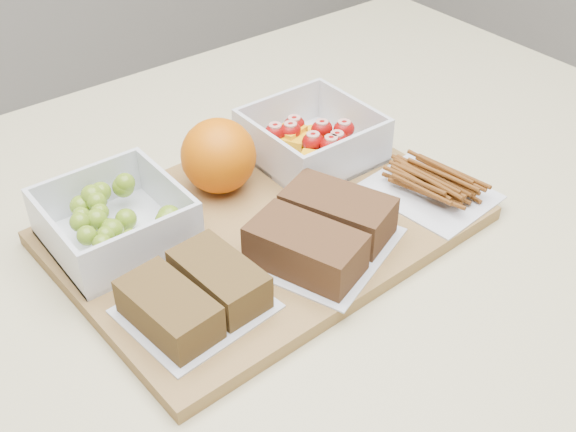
% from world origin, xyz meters
% --- Properties ---
extents(cutting_board, '(0.43, 0.32, 0.02)m').
position_xyz_m(cutting_board, '(-0.01, 0.03, 0.91)').
color(cutting_board, olive).
rests_on(cutting_board, counter).
extents(grape_container, '(0.13, 0.13, 0.06)m').
position_xyz_m(grape_container, '(-0.15, 0.09, 0.94)').
color(grape_container, silver).
rests_on(grape_container, cutting_board).
extents(fruit_container, '(0.13, 0.13, 0.06)m').
position_xyz_m(fruit_container, '(0.11, 0.09, 0.94)').
color(fruit_container, silver).
rests_on(fruit_container, cutting_board).
extents(orange, '(0.08, 0.08, 0.08)m').
position_xyz_m(orange, '(-0.01, 0.11, 0.96)').
color(orange, '#DB6405').
rests_on(orange, cutting_board).
extents(sandwich_bag_left, '(0.13, 0.12, 0.04)m').
position_xyz_m(sandwich_bag_left, '(-0.14, -0.04, 0.93)').
color(sandwich_bag_left, silver).
rests_on(sandwich_bag_left, cutting_board).
extents(sandwich_bag_center, '(0.18, 0.17, 0.04)m').
position_xyz_m(sandwich_bag_center, '(0.01, -0.05, 0.94)').
color(sandwich_bag_center, silver).
rests_on(sandwich_bag_center, cutting_board).
extents(pretzel_bag, '(0.12, 0.14, 0.03)m').
position_xyz_m(pretzel_bag, '(0.17, -0.05, 0.93)').
color(pretzel_bag, silver).
rests_on(pretzel_bag, cutting_board).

